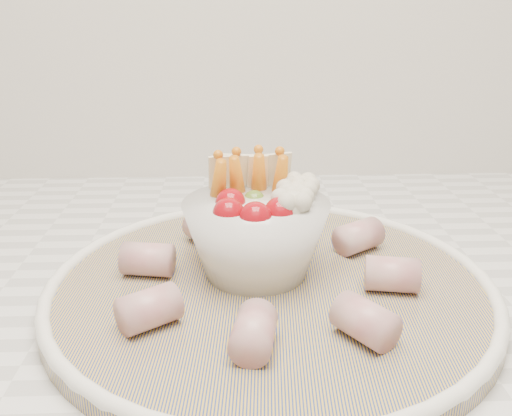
{
  "coord_description": "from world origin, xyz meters",
  "views": [
    {
      "loc": [
        -0.01,
        0.94,
        1.17
      ],
      "look_at": [
        0.01,
        1.41,
        1.0
      ],
      "focal_mm": 40.0,
      "sensor_mm": 36.0,
      "label": 1
    }
  ],
  "objects": [
    {
      "name": "veggie_bowl",
      "position": [
        0.01,
        1.41,
        0.98
      ],
      "size": [
        0.13,
        0.13,
        0.11
      ],
      "color": "silver",
      "rests_on": "serving_platter"
    },
    {
      "name": "serving_platter",
      "position": [
        0.02,
        1.39,
        0.93
      ],
      "size": [
        0.41,
        0.41,
        0.02
      ],
      "color": "navy",
      "rests_on": "kitchen_counter"
    },
    {
      "name": "cured_meat_rolls",
      "position": [
        0.02,
        1.39,
        0.95
      ],
      "size": [
        0.26,
        0.27,
        0.03
      ],
      "color": "#A84D54",
      "rests_on": "serving_platter"
    }
  ]
}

